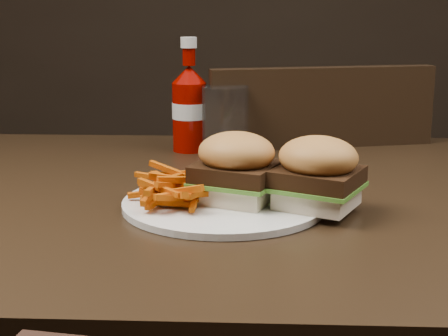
{
  "coord_description": "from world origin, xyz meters",
  "views": [
    {
      "loc": [
        0.09,
        -0.92,
        1.01
      ],
      "look_at": [
        0.05,
        -0.07,
        0.8
      ],
      "focal_mm": 55.0,
      "sensor_mm": 36.0,
      "label": 1
    }
  ],
  "objects_px": {
    "dining_table": "(190,205)",
    "plate": "(224,204)",
    "chair_far": "(288,270)",
    "tumbler": "(225,123)",
    "ketchup_bottle": "(190,117)"
  },
  "relations": [
    {
      "from": "dining_table",
      "to": "plate",
      "type": "xyz_separation_m",
      "value": [
        0.05,
        -0.08,
        0.03
      ]
    },
    {
      "from": "chair_far",
      "to": "ketchup_bottle",
      "type": "bearing_deg",
      "value": 37.18
    },
    {
      "from": "plate",
      "to": "tumbler",
      "type": "relative_size",
      "value": 2.09
    },
    {
      "from": "plate",
      "to": "ketchup_bottle",
      "type": "relative_size",
      "value": 2.17
    },
    {
      "from": "dining_table",
      "to": "chair_far",
      "type": "height_order",
      "value": "dining_table"
    },
    {
      "from": "chair_far",
      "to": "plate",
      "type": "xyz_separation_m",
      "value": [
        -0.12,
        -0.58,
        0.33
      ]
    },
    {
      "from": "plate",
      "to": "chair_far",
      "type": "bearing_deg",
      "value": 78.67
    },
    {
      "from": "chair_far",
      "to": "tumbler",
      "type": "relative_size",
      "value": 3.47
    },
    {
      "from": "dining_table",
      "to": "tumbler",
      "type": "bearing_deg",
      "value": 80.93
    },
    {
      "from": "dining_table",
      "to": "ketchup_bottle",
      "type": "height_order",
      "value": "ketchup_bottle"
    },
    {
      "from": "ketchup_bottle",
      "to": "tumbler",
      "type": "distance_m",
      "value": 0.07
    },
    {
      "from": "chair_far",
      "to": "ketchup_bottle",
      "type": "xyz_separation_m",
      "value": [
        -0.19,
        -0.23,
        0.38
      ]
    },
    {
      "from": "chair_far",
      "to": "dining_table",
      "type": "bearing_deg",
      "value": 58.04
    },
    {
      "from": "plate",
      "to": "tumbler",
      "type": "height_order",
      "value": "tumbler"
    },
    {
      "from": "chair_far",
      "to": "tumbler",
      "type": "distance_m",
      "value": 0.47
    }
  ]
}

